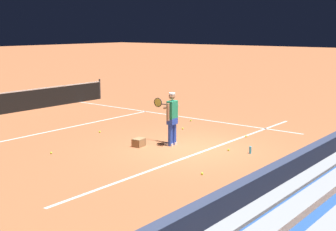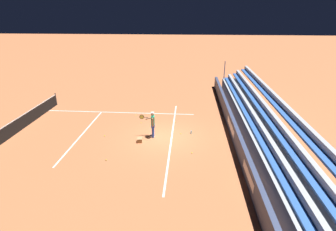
{
  "view_description": "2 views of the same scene",
  "coord_description": "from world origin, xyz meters",
  "px_view_note": "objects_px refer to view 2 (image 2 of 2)",
  "views": [
    {
      "loc": [
        -11.68,
        -8.3,
        3.73
      ],
      "look_at": [
        0.73,
        1.52,
        0.77
      ],
      "focal_mm": 50.0,
      "sensor_mm": 36.0,
      "label": 1
    },
    {
      "loc": [
        -15.36,
        -1.42,
        7.66
      ],
      "look_at": [
        1.01,
        -0.18,
        1.1
      ],
      "focal_mm": 28.0,
      "sensor_mm": 36.0,
      "label": 2
    }
  ],
  "objects_px": {
    "tennis_ball_stray_back": "(136,115)",
    "water_bottle": "(191,132)",
    "tennis_ball_midcourt": "(181,134)",
    "tennis_ball_near_player": "(141,123)",
    "tennis_ball_on_baseline": "(106,160)",
    "tennis_ball_toward_net": "(105,136)",
    "ball_box_cardboard": "(140,140)",
    "tennis_ball_far_left": "(192,153)",
    "tennis_player": "(152,124)",
    "tennis_ball_far_right": "(175,122)",
    "tennis_net": "(18,125)"
  },
  "relations": [
    {
      "from": "tennis_player",
      "to": "tennis_ball_far_left",
      "type": "distance_m",
      "value": 3.33
    },
    {
      "from": "tennis_ball_midcourt",
      "to": "tennis_ball_far_right",
      "type": "xyz_separation_m",
      "value": [
        1.97,
        0.48,
        0.0
      ]
    },
    {
      "from": "tennis_ball_on_baseline",
      "to": "tennis_ball_far_right",
      "type": "xyz_separation_m",
      "value": [
        5.6,
        -3.53,
        0.0
      ]
    },
    {
      "from": "tennis_player",
      "to": "tennis_ball_toward_net",
      "type": "relative_size",
      "value": 25.98
    },
    {
      "from": "tennis_ball_far_left",
      "to": "tennis_ball_far_right",
      "type": "bearing_deg",
      "value": 14.98
    },
    {
      "from": "tennis_player",
      "to": "tennis_ball_near_player",
      "type": "height_order",
      "value": "tennis_player"
    },
    {
      "from": "tennis_player",
      "to": "tennis_ball_far_right",
      "type": "relative_size",
      "value": 25.98
    },
    {
      "from": "tennis_ball_midcourt",
      "to": "tennis_ball_near_player",
      "type": "xyz_separation_m",
      "value": [
        1.63,
        2.97,
        0.0
      ]
    },
    {
      "from": "tennis_ball_near_player",
      "to": "tennis_ball_stray_back",
      "type": "xyz_separation_m",
      "value": [
        1.45,
        0.67,
        0.0
      ]
    },
    {
      "from": "tennis_ball_midcourt",
      "to": "tennis_ball_near_player",
      "type": "bearing_deg",
      "value": 61.26
    },
    {
      "from": "tennis_ball_on_baseline",
      "to": "tennis_ball_toward_net",
      "type": "height_order",
      "value": "same"
    },
    {
      "from": "tennis_player",
      "to": "ball_box_cardboard",
      "type": "bearing_deg",
      "value": 137.36
    },
    {
      "from": "tennis_ball_on_baseline",
      "to": "tennis_ball_near_player",
      "type": "bearing_deg",
      "value": -11.2
    },
    {
      "from": "ball_box_cardboard",
      "to": "water_bottle",
      "type": "bearing_deg",
      "value": -65.99
    },
    {
      "from": "tennis_ball_midcourt",
      "to": "tennis_ball_near_player",
      "type": "height_order",
      "value": "same"
    },
    {
      "from": "tennis_ball_far_right",
      "to": "tennis_net",
      "type": "distance_m",
      "value": 10.83
    },
    {
      "from": "ball_box_cardboard",
      "to": "tennis_ball_midcourt",
      "type": "xyz_separation_m",
      "value": [
        1.3,
        -2.55,
        -0.1
      ]
    },
    {
      "from": "tennis_ball_far_left",
      "to": "tennis_ball_midcourt",
      "type": "bearing_deg",
      "value": 15.95
    },
    {
      "from": "tennis_ball_near_player",
      "to": "ball_box_cardboard",
      "type": "bearing_deg",
      "value": -171.82
    },
    {
      "from": "ball_box_cardboard",
      "to": "tennis_ball_stray_back",
      "type": "bearing_deg",
      "value": 13.93
    },
    {
      "from": "tennis_ball_near_player",
      "to": "water_bottle",
      "type": "xyz_separation_m",
      "value": [
        -1.49,
        -3.65,
        0.08
      ]
    },
    {
      "from": "tennis_ball_near_player",
      "to": "tennis_ball_toward_net",
      "type": "relative_size",
      "value": 1.0
    },
    {
      "from": "tennis_ball_far_left",
      "to": "tennis_ball_toward_net",
      "type": "height_order",
      "value": "same"
    },
    {
      "from": "tennis_ball_on_baseline",
      "to": "water_bottle",
      "type": "relative_size",
      "value": 0.3
    },
    {
      "from": "tennis_ball_on_baseline",
      "to": "water_bottle",
      "type": "height_order",
      "value": "water_bottle"
    },
    {
      "from": "tennis_ball_far_left",
      "to": "tennis_ball_on_baseline",
      "type": "distance_m",
      "value": 4.86
    },
    {
      "from": "tennis_ball_stray_back",
      "to": "water_bottle",
      "type": "xyz_separation_m",
      "value": [
        -2.94,
        -4.32,
        0.08
      ]
    },
    {
      "from": "ball_box_cardboard",
      "to": "water_bottle",
      "type": "relative_size",
      "value": 1.82
    },
    {
      "from": "tennis_ball_midcourt",
      "to": "water_bottle",
      "type": "height_order",
      "value": "water_bottle"
    },
    {
      "from": "tennis_ball_on_baseline",
      "to": "tennis_player",
      "type": "bearing_deg",
      "value": -35.07
    },
    {
      "from": "tennis_ball_toward_net",
      "to": "ball_box_cardboard",
      "type": "bearing_deg",
      "value": -103.95
    },
    {
      "from": "tennis_ball_on_baseline",
      "to": "tennis_ball_near_player",
      "type": "relative_size",
      "value": 1.0
    },
    {
      "from": "tennis_ball_far_left",
      "to": "water_bottle",
      "type": "distance_m",
      "value": 2.63
    },
    {
      "from": "tennis_ball_toward_net",
      "to": "tennis_net",
      "type": "distance_m",
      "value": 6.05
    },
    {
      "from": "tennis_player",
      "to": "ball_box_cardboard",
      "type": "height_order",
      "value": "tennis_player"
    },
    {
      "from": "tennis_player",
      "to": "tennis_ball_far_right",
      "type": "distance_m",
      "value": 2.96
    },
    {
      "from": "ball_box_cardboard",
      "to": "tennis_ball_far_left",
      "type": "relative_size",
      "value": 6.06
    },
    {
      "from": "tennis_ball_on_baseline",
      "to": "tennis_ball_far_right",
      "type": "relative_size",
      "value": 1.0
    },
    {
      "from": "tennis_ball_toward_net",
      "to": "tennis_player",
      "type": "bearing_deg",
      "value": -86.86
    },
    {
      "from": "tennis_ball_stray_back",
      "to": "tennis_net",
      "type": "xyz_separation_m",
      "value": [
        -3.54,
        7.39,
        0.46
      ]
    },
    {
      "from": "tennis_ball_on_baseline",
      "to": "tennis_net",
      "type": "distance_m",
      "value": 7.72
    },
    {
      "from": "tennis_ball_far_right",
      "to": "tennis_net",
      "type": "height_order",
      "value": "tennis_net"
    },
    {
      "from": "ball_box_cardboard",
      "to": "tennis_ball_midcourt",
      "type": "distance_m",
      "value": 2.86
    },
    {
      "from": "tennis_ball_on_baseline",
      "to": "tennis_ball_near_player",
      "type": "xyz_separation_m",
      "value": [
        5.26,
        -1.04,
        0.0
      ]
    },
    {
      "from": "tennis_ball_toward_net",
      "to": "tennis_ball_on_baseline",
      "type": "bearing_deg",
      "value": -161.36
    },
    {
      "from": "tennis_ball_near_player",
      "to": "tennis_ball_far_left",
      "type": "bearing_deg",
      "value": -138.24
    },
    {
      "from": "tennis_ball_near_player",
      "to": "water_bottle",
      "type": "distance_m",
      "value": 3.94
    },
    {
      "from": "tennis_player",
      "to": "tennis_ball_far_left",
      "type": "height_order",
      "value": "tennis_player"
    },
    {
      "from": "ball_box_cardboard",
      "to": "tennis_ball_near_player",
      "type": "height_order",
      "value": "ball_box_cardboard"
    },
    {
      "from": "tennis_ball_far_left",
      "to": "tennis_net",
      "type": "xyz_separation_m",
      "value": [
        2.04,
        11.74,
        0.46
      ]
    }
  ]
}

